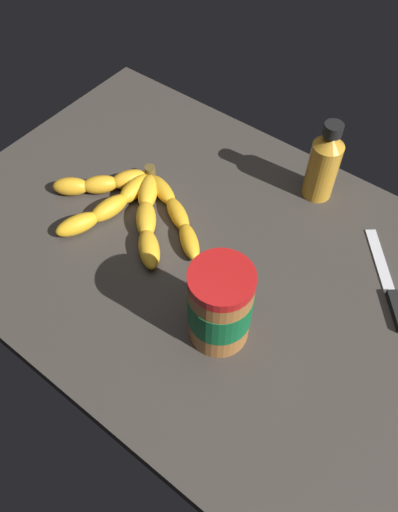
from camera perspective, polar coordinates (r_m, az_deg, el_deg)
The scene contains 5 objects.
ground_plane at distance 83.73cm, azimuth 1.23°, elevation -0.47°, with size 95.88×63.08×3.66cm, color #38332D.
banana_bunch at distance 87.64cm, azimuth -7.81°, elevation 5.78°, with size 32.52×22.24×3.45cm.
peanut_butter_jar at distance 68.20cm, azimuth 2.45°, elevation -5.80°, with size 9.12×9.12×14.77cm.
honey_bottle at distance 88.89cm, azimuth 14.30°, elevation 10.35°, with size 5.42×5.42×15.59cm.
butter_knife at distance 83.66cm, azimuth 21.20°, elevation -3.28°, with size 13.99×16.39×1.20cm.
Camera 1 is at (28.36, -39.88, 66.12)cm, focal length 34.42 mm.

